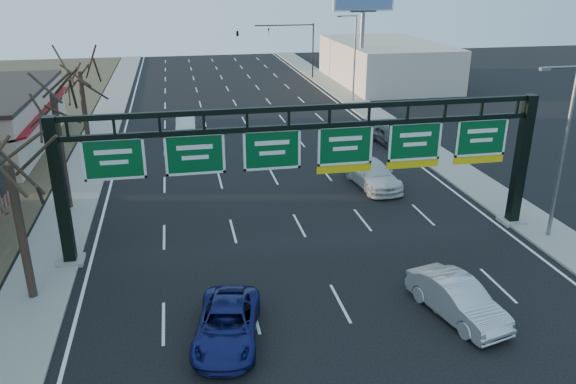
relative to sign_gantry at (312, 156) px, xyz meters
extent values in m
plane|color=black|center=(-0.16, -8.00, -4.63)|extent=(160.00, 160.00, 0.00)
cube|color=gray|center=(-12.96, 12.00, -4.57)|extent=(3.00, 120.00, 0.12)
cube|color=gray|center=(12.64, 12.00, -4.57)|extent=(3.00, 120.00, 0.12)
cube|color=white|center=(-0.16, 12.00, -4.62)|extent=(21.60, 120.00, 0.01)
cube|color=black|center=(-11.86, 0.00, -1.03)|extent=(0.55, 0.55, 7.20)
cube|color=gray|center=(-11.86, 0.00, -4.53)|extent=(1.20, 1.20, 0.20)
cube|color=black|center=(11.54, 0.00, -1.03)|extent=(0.55, 0.55, 7.20)
cube|color=gray|center=(11.54, 0.00, -4.53)|extent=(1.20, 1.20, 0.20)
cube|color=black|center=(-0.16, 0.00, 2.42)|extent=(23.40, 0.25, 0.25)
cube|color=black|center=(-0.16, 0.00, 1.52)|extent=(23.40, 0.25, 0.25)
cube|color=#054A20|center=(-9.33, 0.00, 0.47)|extent=(2.80, 0.10, 2.00)
cube|color=#054A20|center=(-5.66, 0.00, 0.47)|extent=(2.80, 0.10, 2.00)
cube|color=#054A20|center=(-1.99, 0.00, 0.47)|extent=(2.80, 0.10, 2.00)
cube|color=#054A20|center=(1.67, 0.00, 0.47)|extent=(2.80, 0.10, 2.00)
cube|color=yellow|center=(1.67, 0.00, -0.75)|extent=(2.80, 0.10, 0.40)
cube|color=#054A20|center=(5.34, 0.00, 0.47)|extent=(2.80, 0.10, 2.00)
cube|color=yellow|center=(5.34, 0.00, -0.75)|extent=(2.80, 0.10, 0.40)
cube|color=#054A20|center=(9.01, 0.00, 0.47)|extent=(2.80, 0.10, 2.00)
cube|color=yellow|center=(9.01, 0.00, -0.75)|extent=(2.80, 0.10, 0.40)
cube|color=maroon|center=(-16.56, 21.00, -1.63)|extent=(1.20, 18.00, 0.40)
cube|color=#BDB19D|center=(19.84, 42.00, -2.13)|extent=(12.00, 20.00, 5.00)
cylinder|color=black|center=(-12.96, -3.00, -1.47)|extent=(0.36, 0.36, 6.08)
cylinder|color=black|center=(-12.96, 7.00, -1.09)|extent=(0.36, 0.36, 6.84)
cylinder|color=black|center=(-12.96, 17.00, -1.28)|extent=(0.36, 0.36, 6.46)
cylinder|color=slate|center=(12.44, -2.00, -0.01)|extent=(0.20, 0.20, 9.00)
cylinder|color=slate|center=(11.54, -2.00, 4.39)|extent=(1.80, 0.12, 0.12)
cube|color=slate|center=(10.64, -2.00, 4.34)|extent=(0.50, 0.22, 0.15)
cylinder|color=slate|center=(12.44, 32.00, -0.01)|extent=(0.20, 0.20, 9.00)
cylinder|color=slate|center=(11.54, 32.00, 4.39)|extent=(1.80, 0.12, 0.12)
cube|color=slate|center=(10.64, 32.00, 4.34)|extent=(0.50, 0.22, 0.15)
cylinder|color=slate|center=(14.84, 37.00, -0.13)|extent=(0.50, 0.50, 9.00)
cube|color=slate|center=(14.84, 37.00, 4.37)|extent=(3.00, 0.30, 0.20)
cylinder|color=black|center=(11.64, 47.00, -1.13)|extent=(0.18, 0.18, 7.00)
cylinder|color=black|center=(7.84, 47.00, 2.17)|extent=(7.60, 0.14, 0.14)
imported|color=black|center=(5.84, 47.00, 1.37)|extent=(0.20, 0.20, 1.00)
imported|color=black|center=(1.84, 47.00, 1.37)|extent=(0.54, 0.54, 1.62)
imported|color=navy|center=(-5.08, -7.60, -3.94)|extent=(3.23, 5.31, 1.38)
imported|color=#BBBBC0|center=(4.19, -7.82, -3.84)|extent=(2.74, 5.04, 1.57)
imported|color=silver|center=(5.86, 7.10, -3.82)|extent=(2.76, 5.76, 1.62)
imported|color=#434648|center=(10.34, 15.98, -3.93)|extent=(2.15, 4.30, 1.41)
imported|color=silver|center=(-5.66, 22.10, -3.86)|extent=(1.85, 4.72, 1.53)
camera|label=1|loc=(-6.37, -25.52, 8.41)|focal=35.00mm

